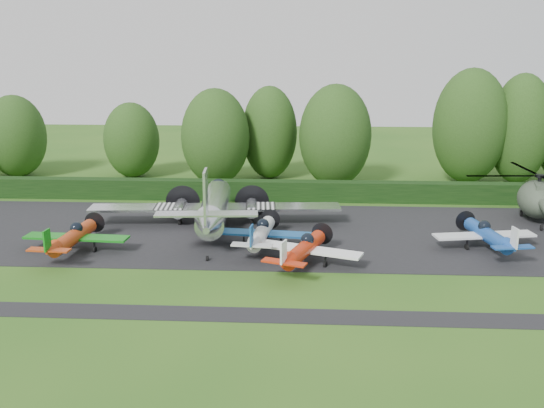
# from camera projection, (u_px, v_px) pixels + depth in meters

# --- Properties ---
(ground) EXTENTS (160.00, 160.00, 0.00)m
(ground) POSITION_uv_depth(u_px,v_px,m) (281.00, 277.00, 40.54)
(ground) COLOR #265417
(ground) RESTS_ON ground
(apron) EXTENTS (70.00, 18.00, 0.01)m
(apron) POSITION_uv_depth(u_px,v_px,m) (286.00, 233.00, 50.20)
(apron) COLOR black
(apron) RESTS_ON ground
(taxiway_verge) EXTENTS (70.00, 2.00, 0.00)m
(taxiway_verge) POSITION_uv_depth(u_px,v_px,m) (277.00, 316.00, 34.74)
(taxiway_verge) COLOR black
(taxiway_verge) RESTS_ON ground
(hedgerow) EXTENTS (90.00, 1.60, 2.00)m
(hedgerow) POSITION_uv_depth(u_px,v_px,m) (290.00, 200.00, 60.83)
(hedgerow) COLOR black
(hedgerow) RESTS_ON ground
(transport_plane) EXTENTS (21.51, 16.50, 6.89)m
(transport_plane) POSITION_uv_depth(u_px,v_px,m) (214.00, 207.00, 50.78)
(transport_plane) COLOR silver
(transport_plane) RESTS_ON ground
(light_plane_red) EXTENTS (7.90, 8.30, 3.03)m
(light_plane_red) POSITION_uv_depth(u_px,v_px,m) (73.00, 237.00, 45.03)
(light_plane_red) COLOR #A7340F
(light_plane_red) RESTS_ON ground
(light_plane_white) EXTENTS (7.82, 8.22, 3.00)m
(light_plane_white) POSITION_uv_depth(u_px,v_px,m) (261.00, 233.00, 46.04)
(light_plane_white) COLOR silver
(light_plane_white) RESTS_ON ground
(light_plane_orange) EXTENTS (7.90, 8.31, 3.04)m
(light_plane_orange) POSITION_uv_depth(u_px,v_px,m) (304.00, 249.00, 42.37)
(light_plane_orange) COLOR red
(light_plane_orange) RESTS_ON ground
(light_plane_blue) EXTENTS (7.77, 8.17, 2.99)m
(light_plane_blue) POSITION_uv_depth(u_px,v_px,m) (488.00, 235.00, 45.59)
(light_plane_blue) COLOR navy
(light_plane_blue) RESTS_ON ground
(helicopter) EXTENTS (12.87, 15.07, 4.14)m
(helicopter) POSITION_uv_depth(u_px,v_px,m) (538.00, 196.00, 53.32)
(helicopter) COLOR #3B4837
(helicopter) RESTS_ON ground
(tree_0) EXTENTS (7.86, 7.86, 11.19)m
(tree_0) POSITION_uv_depth(u_px,v_px,m) (335.00, 136.00, 65.78)
(tree_0) COLOR black
(tree_0) RESTS_ON ground
(tree_1) EXTENTS (6.38, 6.38, 10.71)m
(tree_1) POSITION_uv_depth(u_px,v_px,m) (270.00, 133.00, 69.96)
(tree_1) COLOR black
(tree_1) RESTS_ON ground
(tree_2) EXTENTS (8.17, 8.17, 12.81)m
(tree_2) POSITION_uv_depth(u_px,v_px,m) (470.00, 126.00, 67.36)
(tree_2) COLOR black
(tree_2) RESTS_ON ground
(tree_3) EXTENTS (7.06, 7.06, 9.63)m
(tree_3) POSITION_uv_depth(u_px,v_px,m) (15.00, 136.00, 70.91)
(tree_3) COLOR black
(tree_3) RESTS_ON ground
(tree_4) EXTENTS (6.67, 6.67, 12.27)m
(tree_4) POSITION_uv_depth(u_px,v_px,m) (520.00, 129.00, 67.17)
(tree_4) COLOR black
(tree_4) RESTS_ON ground
(tree_6) EXTENTS (6.44, 6.44, 8.79)m
(tree_6) POSITION_uv_depth(u_px,v_px,m) (132.00, 140.00, 70.72)
(tree_6) COLOR black
(tree_6) RESTS_ON ground
(tree_9) EXTENTS (7.57, 7.57, 10.67)m
(tree_9) POSITION_uv_depth(u_px,v_px,m) (215.00, 137.00, 66.78)
(tree_9) COLOR black
(tree_9) RESTS_ON ground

